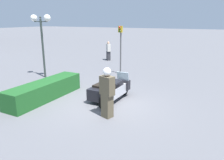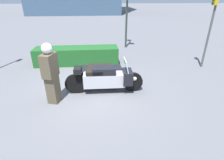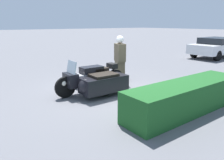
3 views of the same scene
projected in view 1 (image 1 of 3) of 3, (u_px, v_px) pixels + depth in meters
ground_plane at (105, 104)px, 9.27m from camera, size 160.00×160.00×0.00m
police_motorcycle at (110, 90)px, 9.68m from camera, size 2.65×1.24×1.17m
officer_rider at (107, 92)px, 7.81m from camera, size 0.44×0.57×1.86m
hedge_bush_curbside at (45, 90)px, 9.84m from camera, size 3.95×0.96×0.81m
twin_lamp_post at (41, 27)px, 12.81m from camera, size 0.40×1.44×3.76m
traffic_light_near at (120, 43)px, 13.94m from camera, size 0.22×0.28×3.09m
pedestrian_bystander at (108, 51)px, 18.99m from camera, size 0.53×0.53×1.64m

